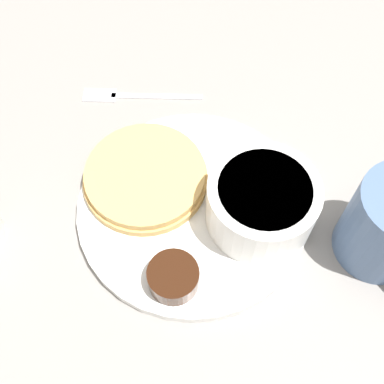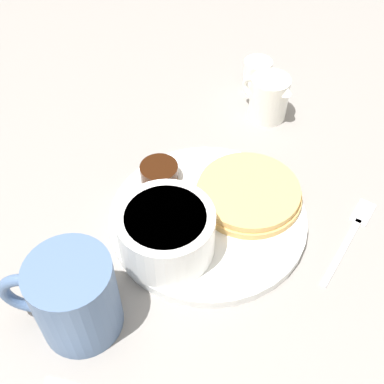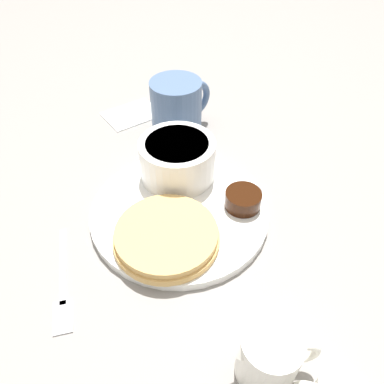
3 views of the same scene
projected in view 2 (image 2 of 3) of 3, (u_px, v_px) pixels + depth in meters
name	position (u px, v px, depth m)	size (l,w,h in m)	color
ground_plane	(208.00, 221.00, 0.58)	(4.00, 4.00, 0.00)	gray
plate	(208.00, 218.00, 0.57)	(0.23, 0.23, 0.01)	white
pancake_stack	(249.00, 193.00, 0.58)	(0.13, 0.13, 0.02)	tan
bowl	(166.00, 231.00, 0.51)	(0.11, 0.11, 0.06)	white
syrup_cup	(159.00, 173.00, 0.60)	(0.05, 0.05, 0.02)	black
butter_ramekin	(148.00, 240.00, 0.52)	(0.05, 0.05, 0.05)	white
coffee_mug	(73.00, 297.00, 0.46)	(0.11, 0.08, 0.10)	slate
creamer_pitcher_near	(268.00, 97.00, 0.69)	(0.06, 0.06, 0.07)	white
creamer_pitcher_far	(257.00, 76.00, 0.73)	(0.04, 0.06, 0.05)	white
fork	(353.00, 230.00, 0.57)	(0.09, 0.12, 0.00)	silver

